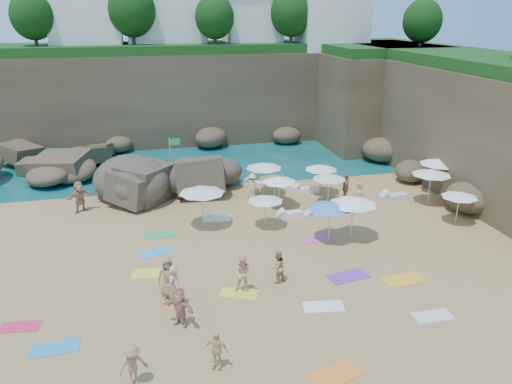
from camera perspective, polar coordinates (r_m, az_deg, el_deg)
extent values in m
plane|color=tan|center=(25.77, -2.82, -6.77)|extent=(120.00, 120.00, 0.00)
plane|color=#0C4751|center=(54.05, -8.74, 7.44)|extent=(120.00, 120.00, 0.00)
cube|color=brown|center=(48.62, -6.07, 10.95)|extent=(44.00, 8.00, 8.00)
cube|color=brown|center=(39.09, 23.40, 7.19)|extent=(8.00, 30.00, 8.00)
cube|color=brown|center=(48.15, 13.06, 10.47)|extent=(10.00, 12.00, 8.00)
cube|color=white|center=(48.80, -18.88, 18.05)|extent=(6.00, 5.00, 5.50)
cube|color=white|center=(49.73, -10.35, 19.35)|extent=(7.00, 6.00, 6.50)
cube|color=white|center=(49.88, -0.50, 18.79)|extent=(5.00, 5.00, 5.00)
cube|color=white|center=(50.01, 8.35, 19.17)|extent=(6.00, 6.00, 6.00)
sphere|color=#11380F|center=(47.31, -24.19, 17.93)|extent=(3.60, 3.60, 3.60)
sphere|color=#11380F|center=(46.63, -14.03, 19.50)|extent=(4.05, 4.05, 4.05)
sphere|color=#11380F|center=(46.18, -4.76, 19.30)|extent=(3.42, 3.42, 3.42)
sphere|color=#11380F|center=(47.75, 4.08, 19.72)|extent=(3.78, 3.78, 3.78)
sphere|color=#11380F|center=(44.99, 18.49, 18.07)|extent=(3.15, 3.15, 3.15)
cylinder|color=white|center=(54.77, -26.57, 8.94)|extent=(0.10, 0.10, 6.00)
cylinder|color=white|center=(54.45, -25.02, 9.12)|extent=(0.10, 0.10, 6.00)
cylinder|color=silver|center=(33.84, -9.70, 3.05)|extent=(0.08, 0.08, 3.76)
cube|color=green|center=(33.44, -9.23, 5.67)|extent=(0.65, 0.20, 0.42)
cylinder|color=silver|center=(30.90, 2.63, -0.13)|extent=(0.06, 0.06, 1.93)
cone|color=white|center=(30.60, 2.66, 1.48)|extent=(2.16, 2.16, 0.33)
cylinder|color=silver|center=(31.84, 8.29, 0.25)|extent=(0.05, 0.05, 1.87)
cone|color=silver|center=(31.56, 8.37, 1.77)|extent=(2.10, 2.10, 0.32)
cylinder|color=silver|center=(32.99, 0.90, 1.39)|extent=(0.06, 0.06, 2.11)
cone|color=silver|center=(32.69, 0.90, 3.06)|extent=(2.37, 2.37, 0.36)
cylinder|color=silver|center=(35.55, 19.99, 1.66)|extent=(0.07, 0.07, 2.25)
cone|color=white|center=(35.25, 20.20, 3.31)|extent=(2.53, 2.53, 0.38)
cylinder|color=silver|center=(33.39, 19.24, 0.50)|extent=(0.06, 0.06, 2.16)
cone|color=white|center=(33.08, 19.44, 2.17)|extent=(2.42, 2.42, 0.37)
cylinder|color=silver|center=(28.24, -6.13, -1.82)|extent=(0.07, 0.07, 2.30)
cone|color=silver|center=(27.86, -6.21, 0.27)|extent=(2.58, 2.58, 0.39)
cylinder|color=silver|center=(31.49, 2.12, 0.20)|extent=(0.05, 0.05, 1.85)
cone|color=red|center=(31.20, 2.14, 1.73)|extent=(2.08, 2.08, 0.32)
cylinder|color=silver|center=(33.49, 7.38, 1.34)|extent=(0.06, 0.06, 1.93)
cone|color=white|center=(33.20, 7.45, 2.84)|extent=(2.16, 2.16, 0.33)
cylinder|color=silver|center=(30.91, 22.04, -1.76)|extent=(0.05, 0.05, 1.81)
cone|color=white|center=(30.63, 22.25, -0.27)|extent=(2.03, 2.03, 0.31)
cylinder|color=silver|center=(28.13, 1.08, -2.35)|extent=(0.05, 0.05, 1.79)
cone|color=silver|center=(27.82, 1.09, -0.73)|extent=(2.01, 2.01, 0.31)
cylinder|color=silver|center=(26.71, 8.37, -3.49)|extent=(0.06, 0.06, 2.10)
cone|color=#3E84D4|center=(26.33, 8.48, -1.50)|extent=(2.35, 2.35, 0.36)
cylinder|color=silver|center=(27.14, 10.92, -3.08)|extent=(0.07, 0.07, 2.24)
cone|color=white|center=(26.74, 11.07, -0.98)|extent=(2.52, 2.52, 0.38)
cube|color=white|center=(29.45, -4.47, -2.97)|extent=(1.71, 0.80, 0.26)
cube|color=white|center=(35.10, -0.29, 0.97)|extent=(1.79, 1.13, 0.26)
cube|color=white|center=(34.05, 5.64, 0.27)|extent=(1.88, 0.90, 0.28)
cube|color=white|center=(30.01, 3.81, -2.52)|extent=(1.61, 0.68, 0.24)
cube|color=silver|center=(33.81, 15.38, -0.51)|extent=(1.98, 0.76, 0.30)
cube|color=silver|center=(29.97, 7.10, -2.63)|extent=(1.75, 0.59, 0.27)
cube|color=#268FCC|center=(20.47, -22.01, -16.19)|extent=(1.79, 0.99, 0.03)
cube|color=orange|center=(18.18, 9.08, -19.94)|extent=(2.02, 1.41, 0.03)
cube|color=#D6DD3A|center=(22.19, -1.92, -11.50)|extent=(1.84, 1.40, 0.03)
cube|color=white|center=(21.50, 7.71, -12.83)|extent=(1.78, 1.07, 0.03)
cube|color=purple|center=(23.85, 10.52, -9.44)|extent=(2.01, 1.22, 0.03)
cube|color=#E12753|center=(22.15, -25.34, -13.75)|extent=(1.57, 0.91, 0.03)
cube|color=#2AA7E3|center=(26.09, -11.39, -6.79)|extent=(1.73, 1.24, 0.03)
cube|color=#D1519E|center=(27.23, 6.81, -5.32)|extent=(1.77, 1.11, 0.03)
cube|color=yellow|center=(24.14, 16.55, -9.59)|extent=(2.03, 1.16, 0.03)
cube|color=green|center=(28.02, -10.95, -4.80)|extent=(1.86, 0.98, 0.03)
cube|color=#E2EB3D|center=(24.20, -11.78, -9.07)|extent=(1.97, 1.18, 0.03)
cube|color=silver|center=(21.93, 19.56, -13.22)|extent=(1.60, 0.81, 0.03)
imported|color=tan|center=(22.68, 2.46, -8.51)|extent=(0.94, 0.86, 1.57)
imported|color=#EAC385|center=(32.32, -0.33, 0.67)|extent=(1.18, 1.10, 1.77)
imported|color=#95724A|center=(32.34, 10.22, 0.46)|extent=(0.69, 1.18, 1.89)
imported|color=tan|center=(31.92, 11.76, -0.23)|extent=(0.81, 0.85, 1.55)
imported|color=tan|center=(32.13, -19.51, -0.49)|extent=(1.82, 1.32, 1.94)
imported|color=#E2A480|center=(21.05, -9.52, -10.70)|extent=(0.62, 0.79, 1.91)
imported|color=#A47152|center=(17.96, -13.74, -20.15)|extent=(1.35, 1.70, 0.40)
imported|color=#EEBE87|center=(18.22, -4.52, -18.96)|extent=(1.42, 1.64, 0.35)
imported|color=#98704C|center=(22.18, -9.92, -11.15)|extent=(0.92, 1.84, 0.49)
imported|color=tan|center=(20.35, -8.58, -14.34)|extent=(2.07, 2.08, 0.41)
imported|color=#F2BA89|center=(22.18, -1.42, -10.61)|extent=(1.30, 1.84, 0.63)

